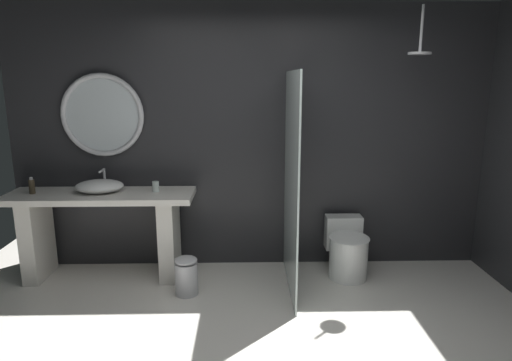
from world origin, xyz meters
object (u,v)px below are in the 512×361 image
(tumbler_cup, at_px, (156,187))
(soap_dispenser, at_px, (32,186))
(rain_shower_head, at_px, (420,48))
(vessel_sink, at_px, (99,186))
(waste_bin, at_px, (186,275))
(round_wall_mirror, at_px, (102,115))
(toilet, at_px, (347,250))

(tumbler_cup, height_order, soap_dispenser, soap_dispenser)
(soap_dispenser, distance_m, rain_shower_head, 3.72)
(vessel_sink, bearing_deg, waste_bin, -27.18)
(round_wall_mirror, bearing_deg, soap_dispenser, -158.01)
(round_wall_mirror, xyz_separation_m, rain_shower_head, (2.88, -0.38, 0.60))
(round_wall_mirror, relative_size, rain_shower_head, 1.95)
(round_wall_mirror, bearing_deg, rain_shower_head, -7.58)
(waste_bin, bearing_deg, toilet, 13.62)
(vessel_sink, relative_size, rain_shower_head, 1.10)
(rain_shower_head, bearing_deg, tumbler_cup, 175.70)
(tumbler_cup, xyz_separation_m, waste_bin, (0.32, -0.44, -0.71))
(vessel_sink, bearing_deg, tumbler_cup, 0.38)
(vessel_sink, bearing_deg, toilet, -1.66)
(soap_dispenser, distance_m, toilet, 3.06)
(soap_dispenser, relative_size, waste_bin, 0.45)
(vessel_sink, relative_size, tumbler_cup, 4.51)
(vessel_sink, xyz_separation_m, waste_bin, (0.85, -0.44, -0.72))
(rain_shower_head, xyz_separation_m, waste_bin, (-2.04, -0.26, -1.97))
(vessel_sink, relative_size, waste_bin, 1.27)
(soap_dispenser, relative_size, rain_shower_head, 0.38)
(round_wall_mirror, bearing_deg, vessel_sink, -93.36)
(soap_dispenser, xyz_separation_m, waste_bin, (1.46, -0.39, -0.73))
(toilet, bearing_deg, waste_bin, -166.38)
(soap_dispenser, height_order, waste_bin, soap_dispenser)
(tumbler_cup, distance_m, toilet, 1.95)
(soap_dispenser, bearing_deg, rain_shower_head, -2.14)
(rain_shower_head, relative_size, toilet, 0.73)
(vessel_sink, height_order, toilet, vessel_sink)
(tumbler_cup, relative_size, toilet, 0.18)
(vessel_sink, xyz_separation_m, toilet, (2.37, -0.07, -0.64))
(soap_dispenser, xyz_separation_m, toilet, (2.98, -0.03, -0.65))
(tumbler_cup, xyz_separation_m, round_wall_mirror, (-0.52, 0.21, 0.66))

